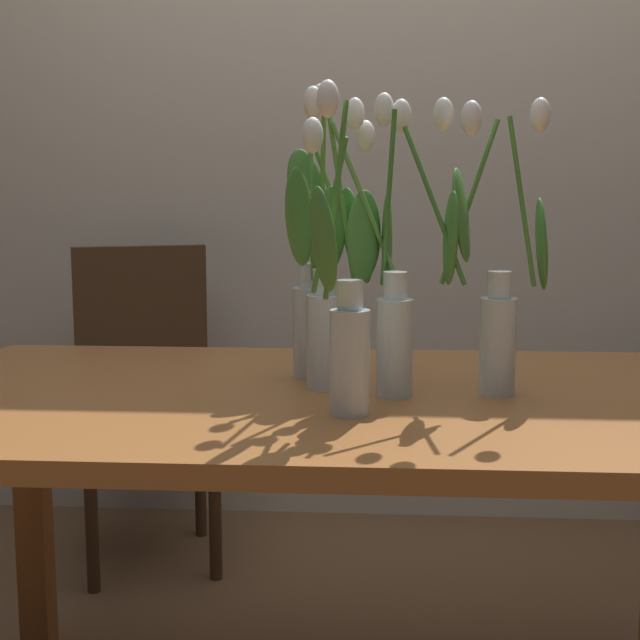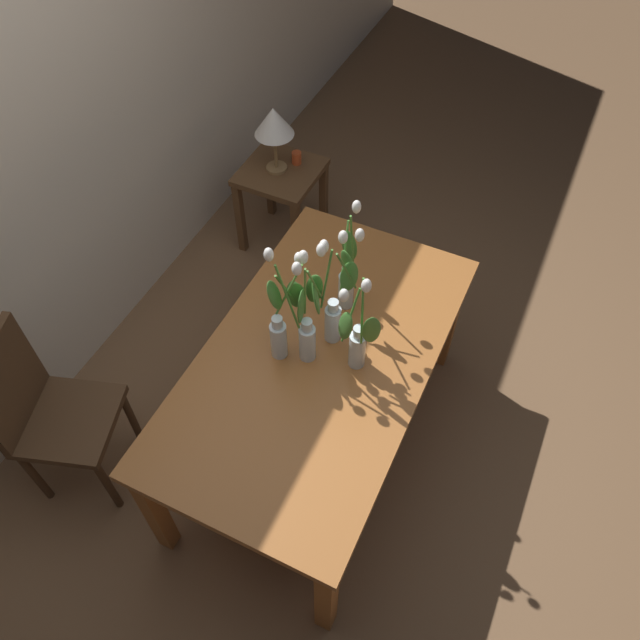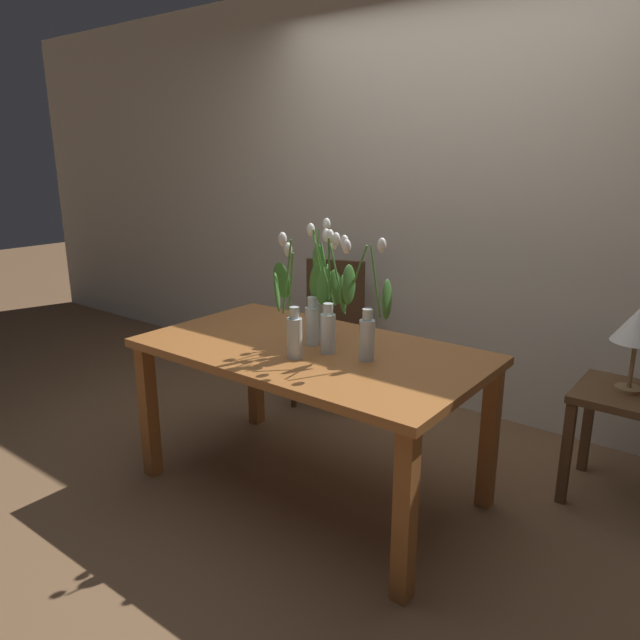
# 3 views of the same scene
# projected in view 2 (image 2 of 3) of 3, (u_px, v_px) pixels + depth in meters

# --- Properties ---
(ground_plane) EXTENTS (18.00, 18.00, 0.00)m
(ground_plane) POSITION_uv_depth(u_px,v_px,m) (318.00, 440.00, 3.17)
(ground_plane) COLOR brown
(dining_table) EXTENTS (1.60, 0.90, 0.74)m
(dining_table) POSITION_uv_depth(u_px,v_px,m) (318.00, 368.00, 2.66)
(dining_table) COLOR #A3602D
(dining_table) RESTS_ON ground
(tulip_vase_0) EXTENTS (0.17, 0.15, 0.57)m
(tulip_vase_0) POSITION_uv_depth(u_px,v_px,m) (284.00, 325.00, 2.47)
(tulip_vase_0) COLOR silver
(tulip_vase_0) RESTS_ON dining_table
(tulip_vase_1) EXTENTS (0.25, 0.19, 0.58)m
(tulip_vase_1) POSITION_uv_depth(u_px,v_px,m) (303.00, 318.00, 2.44)
(tulip_vase_1) COLOR silver
(tulip_vase_1) RESTS_ON dining_table
(tulip_vase_2) EXTENTS (0.22, 0.16, 0.54)m
(tulip_vase_2) POSITION_uv_depth(u_px,v_px,m) (347.00, 278.00, 2.62)
(tulip_vase_2) COLOR silver
(tulip_vase_2) RESTS_ON dining_table
(tulip_vase_3) EXTENTS (0.15, 0.17, 0.55)m
(tulip_vase_3) POSITION_uv_depth(u_px,v_px,m) (357.00, 340.00, 2.41)
(tulip_vase_3) COLOR silver
(tulip_vase_3) RESTS_ON dining_table
(tulip_vase_4) EXTENTS (0.24, 0.15, 0.55)m
(tulip_vase_4) POSITION_uv_depth(u_px,v_px,m) (333.00, 307.00, 2.51)
(tulip_vase_4) COLOR silver
(tulip_vase_4) RESTS_ON dining_table
(dining_chair) EXTENTS (0.50, 0.50, 0.93)m
(dining_chair) POSITION_uv_depth(u_px,v_px,m) (46.00, 410.00, 2.68)
(dining_chair) COLOR #4C331E
(dining_chair) RESTS_ON ground
(side_table) EXTENTS (0.44, 0.44, 0.55)m
(side_table) POSITION_uv_depth(u_px,v_px,m) (281.00, 186.00, 3.73)
(side_table) COLOR brown
(side_table) RESTS_ON ground
(table_lamp) EXTENTS (0.22, 0.22, 0.40)m
(table_lamp) POSITION_uv_depth(u_px,v_px,m) (274.00, 123.00, 3.40)
(table_lamp) COLOR olive
(table_lamp) RESTS_ON side_table
(pillar_candle) EXTENTS (0.06, 0.06, 0.07)m
(pillar_candle) POSITION_uv_depth(u_px,v_px,m) (297.00, 158.00, 3.65)
(pillar_candle) COLOR #CC4C23
(pillar_candle) RESTS_ON side_table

